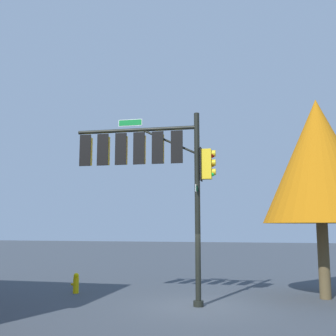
{
  "coord_description": "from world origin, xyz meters",
  "views": [
    {
      "loc": [
        -2.34,
        14.75,
        2.76
      ],
      "look_at": [
        1.16,
        -0.28,
        4.96
      ],
      "focal_mm": 44.05,
      "sensor_mm": 36.0,
      "label": 1
    }
  ],
  "objects": [
    {
      "name": "tree_near",
      "position": [
        -4.55,
        -2.62,
        5.41
      ],
      "size": [
        4.55,
        4.55,
        7.96
      ],
      "color": "brown",
      "rests_on": "ground_plane"
    },
    {
      "name": "signal_pole_assembly",
      "position": [
        1.75,
        0.03,
        5.23
      ],
      "size": [
        5.35,
        0.94,
        6.95
      ],
      "color": "black",
      "rests_on": "ground_plane"
    },
    {
      "name": "fire_hydrant",
      "position": [
        5.46,
        -1.69,
        0.41
      ],
      "size": [
        0.33,
        0.24,
        0.83
      ],
      "color": "yellow",
      "rests_on": "ground_plane"
    },
    {
      "name": "ground_plane",
      "position": [
        0.0,
        0.0,
        0.0
      ],
      "size": [
        120.0,
        120.0,
        0.0
      ],
      "primitive_type": "plane",
      "color": "#3C434B"
    }
  ]
}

